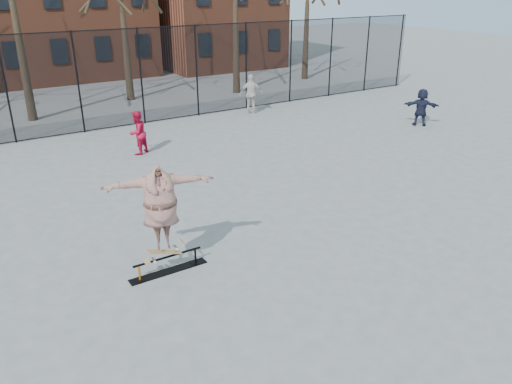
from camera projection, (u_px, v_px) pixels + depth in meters
ground at (309, 261)px, 11.07m from camera, size 100.00×100.00×0.00m
skate_rail at (168, 265)px, 10.59m from camera, size 1.73×0.26×0.38m
skateboard at (165, 255)px, 10.45m from camera, size 0.82×0.19×0.10m
skater at (161, 214)px, 10.08m from camera, size 2.31×1.22×1.82m
bystander_red at (137, 133)px, 17.60m from camera, size 0.94×0.88×1.55m
bystander_white at (251, 94)px, 23.02m from camera, size 1.14×0.93×1.81m
bystander_navy at (421, 107)px, 21.13m from camera, size 1.33×1.41×1.58m
fence at (113, 78)px, 20.33m from camera, size 34.03×0.07×4.00m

